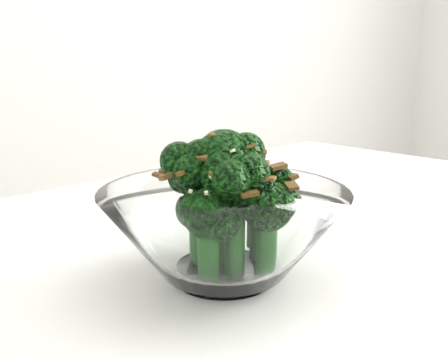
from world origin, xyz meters
name	(u,v)px	position (x,y,z in m)	size (l,w,h in m)	color
table	(280,287)	(0.09, 0.09, 0.68)	(1.42, 1.21, 0.75)	white
broccoli_dish	(225,222)	(-0.01, 0.01, 0.81)	(0.23, 0.23, 0.14)	white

